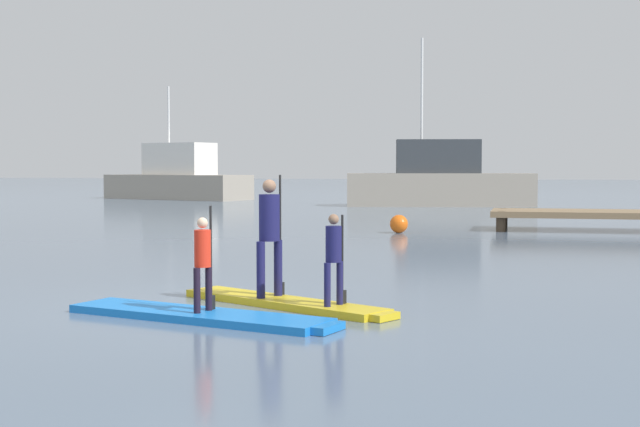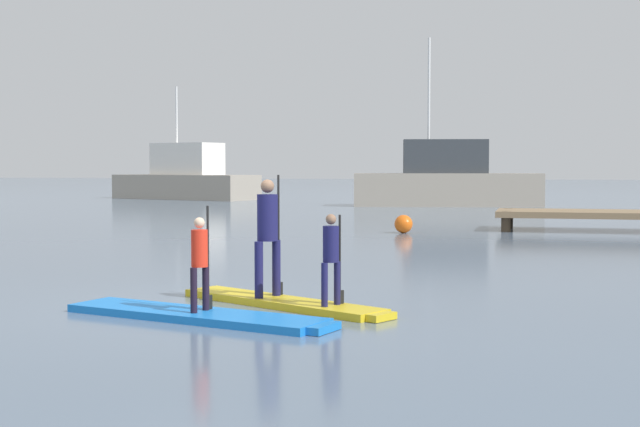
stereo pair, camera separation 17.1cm
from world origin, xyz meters
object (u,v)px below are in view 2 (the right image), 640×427
at_px(paddler_adult, 268,230).
at_px(paddler_child_front, 331,254).
at_px(fishing_boat_white_large, 447,182).
at_px(fishing_boat_green_midground, 186,179).
at_px(paddleboard_near, 199,315).
at_px(paddler_child_solo, 200,258).
at_px(mooring_buoy_near, 404,224).
at_px(paddleboard_far, 284,303).

relative_size(paddler_adult, paddler_child_front, 1.42).
xyz_separation_m(fishing_boat_white_large, fishing_boat_green_midground, (-15.70, 5.68, 0.02)).
height_order(paddleboard_near, paddler_adult, paddler_adult).
bearing_deg(paddler_child_solo, mooring_buoy_near, 89.02).
bearing_deg(fishing_boat_white_large, paddler_child_solo, -89.35).
relative_size(paddler_child_solo, mooring_buoy_near, 2.51).
distance_m(fishing_boat_green_midground, mooring_buoy_near, 28.32).
bearing_deg(paddleboard_far, paddler_adult, 150.76).
distance_m(paddleboard_far, fishing_boat_white_large, 31.15).
bearing_deg(paddleboard_near, paddleboard_far, 59.31).
bearing_deg(paddler_child_solo, paddler_child_front, 30.09).
height_order(paddler_adult, fishing_boat_green_midground, fishing_boat_green_midground).
bearing_deg(paddleboard_far, fishing_boat_green_midground, 114.53).
distance_m(paddleboard_near, paddler_adult, 1.78).
xyz_separation_m(paddler_child_solo, paddleboard_far, (0.73, 1.25, -0.72)).
distance_m(paddleboard_near, paddler_child_solo, 0.72).
height_order(paddler_adult, paddler_child_front, paddler_adult).
distance_m(fishing_boat_white_large, fishing_boat_green_midground, 16.69).
bearing_deg(paddler_child_front, fishing_boat_white_large, 93.36).
relative_size(fishing_boat_white_large, fishing_boat_green_midground, 0.96).
xyz_separation_m(paddler_child_front, fishing_boat_green_midground, (-17.54, 37.18, 0.42)).
bearing_deg(paddler_adult, fishing_boat_green_midground, 114.26).
height_order(paddleboard_near, paddler_child_front, paddler_child_front).
xyz_separation_m(paddler_child_solo, mooring_buoy_near, (0.25, 14.91, -0.50)).
bearing_deg(fishing_boat_green_midground, paddler_child_front, -64.74).
bearing_deg(paddler_adult, paddleboard_near, -108.03).
xyz_separation_m(paddler_child_solo, paddler_child_front, (1.48, 0.86, 0.01)).
bearing_deg(paddleboard_near, paddler_child_solo, 23.05).
xyz_separation_m(fishing_boat_white_large, mooring_buoy_near, (0.62, -17.45, -0.91)).
distance_m(paddler_child_front, mooring_buoy_near, 14.12).
xyz_separation_m(paddleboard_near, mooring_buoy_near, (0.27, 14.92, 0.21)).
xyz_separation_m(paddler_adult, paddler_child_front, (1.03, -0.55, -0.26)).
bearing_deg(paddler_child_front, paddler_adult, 152.06).
relative_size(paddler_adult, fishing_boat_white_large, 0.19).
height_order(paddler_child_front, fishing_boat_white_large, fishing_boat_white_large).
distance_m(paddleboard_far, paddler_child_front, 1.11).
distance_m(paddleboard_far, mooring_buoy_near, 13.67).
xyz_separation_m(paddler_child_solo, fishing_boat_green_midground, (-16.07, 38.04, 0.42)).
height_order(paddler_child_solo, paddler_adult, paddler_adult).
bearing_deg(paddleboard_far, paddler_child_solo, -120.26).
bearing_deg(paddler_adult, fishing_boat_white_large, 91.50).
xyz_separation_m(paddleboard_far, paddler_adult, (-0.28, 0.16, 0.99)).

